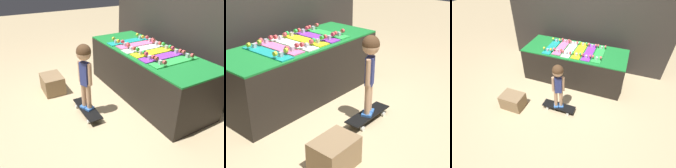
% 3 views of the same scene
% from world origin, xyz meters
% --- Properties ---
extents(ground_plane, '(16.00, 16.00, 0.00)m').
position_xyz_m(ground_plane, '(0.00, 0.00, 0.00)').
color(ground_plane, tan).
extents(back_wall, '(3.77, 0.10, 2.41)m').
position_xyz_m(back_wall, '(0.00, 1.15, 1.20)').
color(back_wall, '#332D28').
rests_on(back_wall, ground_plane).
extents(display_rack, '(2.13, 0.83, 0.72)m').
position_xyz_m(display_rack, '(0.00, 0.47, 0.36)').
color(display_rack, black).
rests_on(display_rack, ground_plane).
extents(skateboard_teal_on_rack, '(0.18, 0.71, 0.09)m').
position_xyz_m(skateboard_teal_on_rack, '(-0.50, 0.45, 0.74)').
color(skateboard_teal_on_rack, teal).
rests_on(skateboard_teal_on_rack, display_rack).
extents(skateboard_pink_on_rack, '(0.18, 0.71, 0.09)m').
position_xyz_m(skateboard_pink_on_rack, '(-0.30, 0.49, 0.74)').
color(skateboard_pink_on_rack, pink).
rests_on(skateboard_pink_on_rack, display_rack).
extents(skateboard_white_on_rack, '(0.18, 0.71, 0.09)m').
position_xyz_m(skateboard_white_on_rack, '(-0.10, 0.46, 0.74)').
color(skateboard_white_on_rack, white).
rests_on(skateboard_white_on_rack, display_rack).
extents(skateboard_yellow_on_rack, '(0.18, 0.71, 0.09)m').
position_xyz_m(skateboard_yellow_on_rack, '(0.10, 0.48, 0.74)').
color(skateboard_yellow_on_rack, yellow).
rests_on(skateboard_yellow_on_rack, display_rack).
extents(skateboard_purple_on_rack, '(0.18, 0.71, 0.09)m').
position_xyz_m(skateboard_purple_on_rack, '(0.30, 0.48, 0.74)').
color(skateboard_purple_on_rack, purple).
rests_on(skateboard_purple_on_rack, display_rack).
extents(skateboard_green_on_rack, '(0.18, 0.71, 0.09)m').
position_xyz_m(skateboard_green_on_rack, '(0.50, 0.49, 0.74)').
color(skateboard_green_on_rack, green).
rests_on(skateboard_green_on_rack, display_rack).
extents(skateboard_on_floor, '(0.61, 0.19, 0.09)m').
position_xyz_m(skateboard_on_floor, '(0.05, -0.56, 0.07)').
color(skateboard_on_floor, black).
rests_on(skateboard_on_floor, ground_plane).
extents(child, '(0.20, 0.18, 0.90)m').
position_xyz_m(child, '(0.05, -0.56, 0.72)').
color(child, '#3870C6').
rests_on(child, skateboard_on_floor).
extents(storage_box, '(0.41, 0.31, 0.28)m').
position_xyz_m(storage_box, '(-0.79, -0.79, 0.14)').
color(storage_box, '#8E704C').
rests_on(storage_box, ground_plane).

